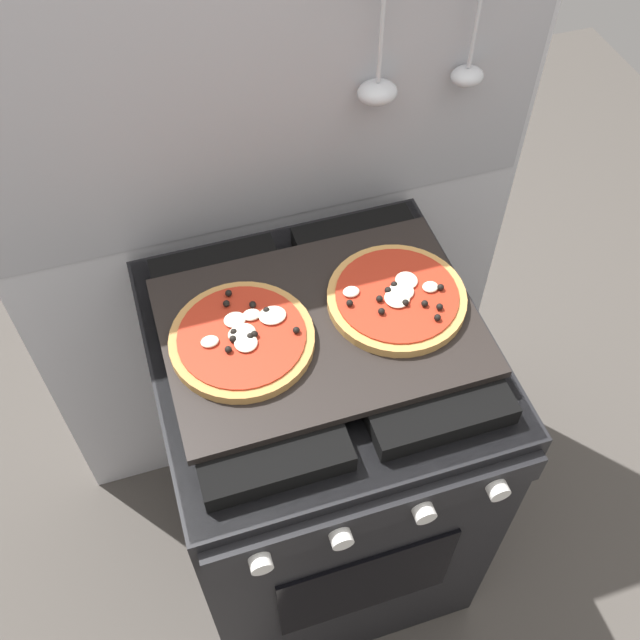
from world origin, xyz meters
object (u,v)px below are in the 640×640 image
at_px(pizza_left, 242,338).
at_px(pizza_right, 397,297).
at_px(baking_tray, 320,326).
at_px(stove, 320,454).

height_order(pizza_left, pizza_right, same).
bearing_deg(baking_tray, stove, -90.00).
bearing_deg(pizza_right, stove, -176.92).
distance_m(stove, pizza_left, 0.50).
bearing_deg(stove, pizza_right, 3.08).
height_order(stove, pizza_left, pizza_left).
relative_size(pizza_left, pizza_right, 1.00).
relative_size(baking_tray, pizza_left, 2.21).
bearing_deg(pizza_right, pizza_left, -178.91).
distance_m(stove, baking_tray, 0.46).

